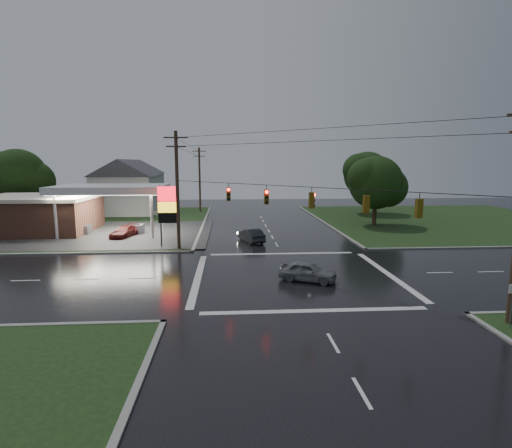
{
  "coord_description": "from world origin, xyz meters",
  "views": [
    {
      "loc": [
        -4.69,
        -27.96,
        8.23
      ],
      "look_at": [
        -2.45,
        5.35,
        3.0
      ],
      "focal_mm": 28.0,
      "sensor_mm": 36.0,
      "label": 1
    }
  ],
  "objects": [
    {
      "name": "grass_nw",
      "position": [
        -26.0,
        26.0,
        0.04
      ],
      "size": [
        36.0,
        36.0,
        0.08
      ],
      "primitive_type": "cube",
      "color": "black",
      "rests_on": "ground"
    },
    {
      "name": "house_far",
      "position": [
        -21.95,
        48.0,
        4.41
      ],
      "size": [
        11.05,
        8.48,
        8.6
      ],
      "color": "silver",
      "rests_on": "ground"
    },
    {
      "name": "car_crossing",
      "position": [
        0.7,
        -1.36,
        0.68
      ],
      "size": [
        4.29,
        3.12,
        1.36
      ],
      "primitive_type": "imported",
      "rotation": [
        0.0,
        0.0,
        1.14
      ],
      "color": "slate",
      "rests_on": "ground"
    },
    {
      "name": "tree_ne_near",
      "position": [
        14.14,
        21.99,
        5.56
      ],
      "size": [
        7.99,
        6.8,
        8.98
      ],
      "color": "black",
      "rests_on": "ground"
    },
    {
      "name": "traffic_signals",
      "position": [
        0.02,
        -0.02,
        6.48
      ],
      "size": [
        26.87,
        26.87,
        1.47
      ],
      "color": "black",
      "rests_on": "ground"
    },
    {
      "name": "tree_ne_far",
      "position": [
        17.15,
        33.99,
        6.18
      ],
      "size": [
        8.46,
        7.2,
        9.8
      ],
      "color": "black",
      "rests_on": "ground"
    },
    {
      "name": "grass_ne",
      "position": [
        26.0,
        26.0,
        0.04
      ],
      "size": [
        36.0,
        36.0,
        0.08
      ],
      "primitive_type": "cube",
      "color": "black",
      "rests_on": "ground"
    },
    {
      "name": "ground",
      "position": [
        0.0,
        0.0,
        0.0
      ],
      "size": [
        120.0,
        120.0,
        0.0
      ],
      "primitive_type": "plane",
      "color": "black",
      "rests_on": "ground"
    },
    {
      "name": "utility_pole_n",
      "position": [
        -9.5,
        38.0,
        5.47
      ],
      "size": [
        2.2,
        0.32,
        10.5
      ],
      "color": "#382619",
      "rests_on": "ground"
    },
    {
      "name": "pylon_sign",
      "position": [
        -10.5,
        10.5,
        4.01
      ],
      "size": [
        2.0,
        0.35,
        6.0
      ],
      "color": "#59595E",
      "rests_on": "ground"
    },
    {
      "name": "gas_station",
      "position": [
        -25.68,
        19.7,
        2.55
      ],
      "size": [
        26.2,
        18.0,
        5.6
      ],
      "color": "#2D2D2D",
      "rests_on": "ground"
    },
    {
      "name": "tree_nw_behind",
      "position": [
        -33.84,
        29.99,
        6.18
      ],
      "size": [
        8.93,
        7.6,
        10.0
      ],
      "color": "black",
      "rests_on": "ground"
    },
    {
      "name": "car_north",
      "position": [
        -2.47,
        12.57,
        0.7
      ],
      "size": [
        2.79,
        4.5,
        1.4
      ],
      "primitive_type": "imported",
      "rotation": [
        0.0,
        0.0,
        3.47
      ],
      "color": "black",
      "rests_on": "ground"
    },
    {
      "name": "car_pump",
      "position": [
        -16.23,
        15.99,
        0.63
      ],
      "size": [
        2.84,
        4.62,
        1.25
      ],
      "primitive_type": "imported",
      "rotation": [
        0.0,
        0.0,
        -0.27
      ],
      "color": "#4E1311",
      "rests_on": "ground"
    },
    {
      "name": "house_near",
      "position": [
        -20.95,
        36.0,
        4.41
      ],
      "size": [
        11.05,
        8.48,
        8.6
      ],
      "color": "silver",
      "rests_on": "ground"
    },
    {
      "name": "utility_pole_nw",
      "position": [
        -9.5,
        9.5,
        5.72
      ],
      "size": [
        2.2,
        0.32,
        11.0
      ],
      "color": "#382619",
      "rests_on": "ground"
    }
  ]
}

